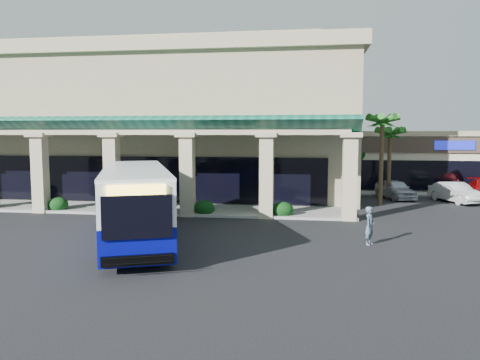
% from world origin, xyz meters
% --- Properties ---
extents(ground, '(110.00, 110.00, 0.00)m').
position_xyz_m(ground, '(0.00, 0.00, 0.00)').
color(ground, black).
extents(main_building, '(30.80, 14.80, 11.35)m').
position_xyz_m(main_building, '(-8.00, 16.00, 5.67)').
color(main_building, tan).
rests_on(main_building, ground).
extents(arcade, '(30.00, 6.20, 5.70)m').
position_xyz_m(arcade, '(-8.00, 6.80, 2.85)').
color(arcade, '#0D5340').
rests_on(arcade, ground).
extents(strip_mall, '(22.50, 12.50, 4.90)m').
position_xyz_m(strip_mall, '(18.00, 24.00, 2.45)').
color(strip_mall, beige).
rests_on(strip_mall, ground).
extents(palm_0, '(2.40, 2.40, 6.60)m').
position_xyz_m(palm_0, '(8.50, 11.00, 3.30)').
color(palm_0, '#1E5D18').
rests_on(palm_0, ground).
extents(palm_1, '(2.40, 2.40, 5.80)m').
position_xyz_m(palm_1, '(9.50, 14.00, 2.90)').
color(palm_1, '#1E5D18').
rests_on(palm_1, ground).
extents(broadleaf_tree, '(2.60, 2.60, 4.81)m').
position_xyz_m(broadleaf_tree, '(7.50, 19.00, 2.41)').
color(broadleaf_tree, black).
rests_on(broadleaf_tree, ground).
extents(transit_bus, '(6.71, 11.65, 3.20)m').
position_xyz_m(transit_bus, '(-3.74, -1.00, 1.60)').
color(transit_bus, '#06098B').
rests_on(transit_bus, ground).
extents(pedestrian, '(0.62, 0.70, 1.62)m').
position_xyz_m(pedestrian, '(6.39, -0.43, 0.81)').
color(pedestrian, '#4D5E72').
rests_on(pedestrian, ground).
extents(car_silver, '(2.77, 4.43, 1.41)m').
position_xyz_m(car_silver, '(10.03, 14.27, 0.70)').
color(car_silver, '#AEB0C1').
rests_on(car_silver, ground).
extents(car_white, '(2.87, 4.43, 1.38)m').
position_xyz_m(car_white, '(13.77, 13.01, 0.69)').
color(car_white, silver).
rests_on(car_white, ground).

